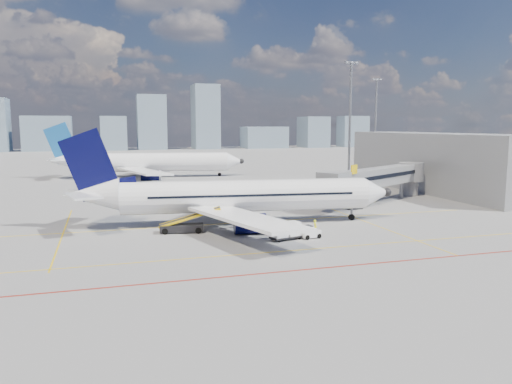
# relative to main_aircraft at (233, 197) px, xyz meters

# --- Properties ---
(ground) EXTENTS (420.00, 420.00, 0.00)m
(ground) POSITION_rel_main_aircraft_xyz_m (1.50, -7.46, -3.22)
(ground) COLOR gray
(ground) RESTS_ON ground
(apron_markings) EXTENTS (90.00, 35.12, 0.01)m
(apron_markings) POSITION_rel_main_aircraft_xyz_m (0.93, -11.37, -3.22)
(apron_markings) COLOR yellow
(apron_markings) RESTS_ON ground
(jet_bridge) EXTENTS (23.55, 15.78, 6.30)m
(jet_bridge) POSITION_rel_main_aircraft_xyz_m (25.01, 9.45, 0.52)
(jet_bridge) COLOR gray
(jet_bridge) RESTS_ON ground
(terminal_block) EXTENTS (10.00, 42.00, 10.00)m
(terminal_block) POSITION_rel_main_aircraft_xyz_m (41.45, 18.54, 1.78)
(terminal_block) COLOR gray
(terminal_block) RESTS_ON ground
(floodlight_mast_ne) EXTENTS (3.20, 0.61, 25.45)m
(floodlight_mast_ne) POSITION_rel_main_aircraft_xyz_m (39.50, 47.54, 10.37)
(floodlight_mast_ne) COLOR gray
(floodlight_mast_ne) RESTS_ON ground
(floodlight_mast_far) EXTENTS (3.20, 0.61, 25.45)m
(floodlight_mast_far) POSITION_rel_main_aircraft_xyz_m (66.50, 82.54, 10.37)
(floodlight_mast_far) COLOR gray
(floodlight_mast_far) RESTS_ON ground
(distant_skyline) EXTENTS (246.67, 15.30, 30.29)m
(distant_skyline) POSITION_rel_main_aircraft_xyz_m (-15.36, 182.54, 7.26)
(distant_skyline) COLOR slate
(distant_skyline) RESTS_ON ground
(main_aircraft) EXTENTS (38.12, 33.14, 11.16)m
(main_aircraft) POSITION_rel_main_aircraft_xyz_m (0.00, 0.00, 0.00)
(main_aircraft) COLOR white
(main_aircraft) RESTS_ON ground
(second_aircraft) EXTENTS (42.59, 36.93, 12.48)m
(second_aircraft) POSITION_rel_main_aircraft_xyz_m (-5.33, 56.46, -0.01)
(second_aircraft) COLOR white
(second_aircraft) RESTS_ON ground
(baggage_tug) EXTENTS (2.09, 1.47, 1.34)m
(baggage_tug) POSITION_rel_main_aircraft_xyz_m (5.69, -9.29, -2.58)
(baggage_tug) COLOR white
(baggage_tug) RESTS_ON ground
(cargo_dolly) EXTENTS (3.44, 2.17, 1.75)m
(cargo_dolly) POSITION_rel_main_aircraft_xyz_m (3.14, -9.19, -2.26)
(cargo_dolly) COLOR black
(cargo_dolly) RESTS_ON ground
(belt_loader) EXTENTS (6.71, 2.51, 2.69)m
(belt_loader) POSITION_rel_main_aircraft_xyz_m (-6.18, -2.78, -2.53)
(belt_loader) COLOR black
(belt_loader) RESTS_ON ground
(ramp_worker) EXTENTS (0.48, 0.66, 1.68)m
(ramp_worker) POSITION_rel_main_aircraft_xyz_m (6.73, -8.28, -2.38)
(ramp_worker) COLOR #FFFD1A
(ramp_worker) RESTS_ON ground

